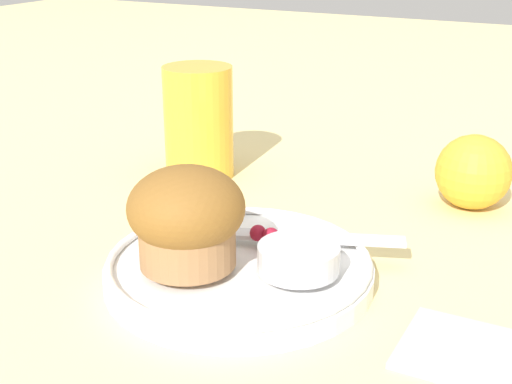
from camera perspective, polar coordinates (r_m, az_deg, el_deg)
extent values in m
plane|color=beige|center=(0.53, -1.35, -7.09)|extent=(3.00, 3.00, 0.00)
cylinder|color=white|center=(0.53, -1.60, -6.56)|extent=(0.20, 0.20, 0.01)
torus|color=white|center=(0.52, -1.61, -5.59)|extent=(0.19, 0.19, 0.01)
cylinder|color=#9E7047|center=(0.51, -5.51, -3.90)|extent=(0.07, 0.07, 0.04)
ellipsoid|color=brown|center=(0.50, -5.61, -1.25)|extent=(0.08, 0.08, 0.06)
cylinder|color=silver|center=(0.50, 3.54, -5.19)|extent=(0.06, 0.06, 0.02)
cylinder|color=white|center=(0.50, 3.56, -4.44)|extent=(0.05, 0.05, 0.00)
sphere|color=maroon|center=(0.54, 0.06, -3.29)|extent=(0.01, 0.01, 0.01)
sphere|color=maroon|center=(0.54, 1.21, -3.53)|extent=(0.01, 0.01, 0.01)
cube|color=silver|center=(0.55, 1.99, -3.53)|extent=(0.18, 0.08, 0.00)
sphere|color=#F4A82D|center=(0.68, 17.00, 1.54)|extent=(0.07, 0.07, 0.07)
cylinder|color=gold|center=(0.73, -4.61, 5.59)|extent=(0.07, 0.07, 0.11)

